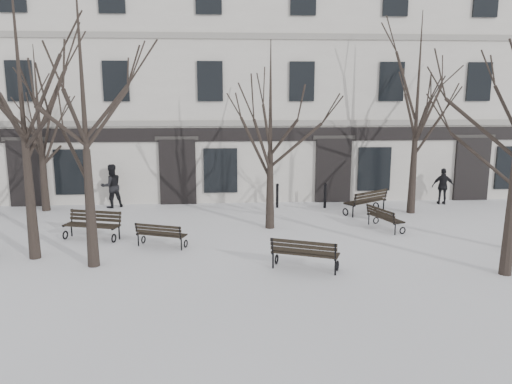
{
  "coord_description": "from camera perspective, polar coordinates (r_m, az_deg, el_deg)",
  "views": [
    {
      "loc": [
        -1.47,
        -14.17,
        4.84
      ],
      "look_at": [
        -0.34,
        3.0,
        1.47
      ],
      "focal_mm": 35.0,
      "sensor_mm": 36.0,
      "label": 1
    }
  ],
  "objects": [
    {
      "name": "ground",
      "position": [
        15.05,
        2.05,
        -7.68
      ],
      "size": [
        100.0,
        100.0,
        0.0
      ],
      "primitive_type": "plane",
      "color": "white",
      "rests_on": "ground"
    },
    {
      "name": "building",
      "position": [
        27.18,
        -0.7,
        12.51
      ],
      "size": [
        40.4,
        10.2,
        11.4
      ],
      "color": "beige",
      "rests_on": "ground"
    },
    {
      "name": "tree_0",
      "position": [
        15.82,
        -25.45,
        12.09
      ],
      "size": [
        6.05,
        6.05,
        8.65
      ],
      "color": "black",
      "rests_on": "ground"
    },
    {
      "name": "tree_1",
      "position": [
        14.42,
        -19.23,
        11.13
      ],
      "size": [
        5.6,
        5.6,
        8.0
      ],
      "color": "black",
      "rests_on": "ground"
    },
    {
      "name": "tree_4",
      "position": [
        22.47,
        -23.64,
        8.69
      ],
      "size": [
        4.77,
        4.77,
        6.82
      ],
      "color": "black",
      "rests_on": "ground"
    },
    {
      "name": "tree_5",
      "position": [
        17.84,
        1.66,
        8.99
      ],
      "size": [
        4.69,
        4.69,
        6.7
      ],
      "color": "black",
      "rests_on": "ground"
    },
    {
      "name": "tree_6",
      "position": [
        21.22,
        18.03,
        11.07
      ],
      "size": [
        5.63,
        5.63,
        8.05
      ],
      "color": "black",
      "rests_on": "ground"
    },
    {
      "name": "bench_1",
      "position": [
        16.33,
        -10.83,
        -4.74
      ],
      "size": [
        1.7,
        1.11,
        0.81
      ],
      "rotation": [
        0.0,
        0.0,
        2.78
      ],
      "color": "black",
      "rests_on": "ground"
    },
    {
      "name": "bench_2",
      "position": [
        14.04,
        5.59,
        -6.93
      ],
      "size": [
        1.95,
        1.31,
        0.94
      ],
      "rotation": [
        0.0,
        0.0,
        2.76
      ],
      "color": "black",
      "rests_on": "ground"
    },
    {
      "name": "bench_3",
      "position": [
        17.84,
        -18.16,
        -3.49
      ],
      "size": [
        2.0,
        1.18,
        0.96
      ],
      "rotation": [
        0.0,
        0.0,
        -0.28
      ],
      "color": "black",
      "rests_on": "ground"
    },
    {
      "name": "bench_4",
      "position": [
        21.0,
        12.52,
        -0.99
      ],
      "size": [
        2.03,
        1.67,
        1.0
      ],
      "rotation": [
        0.0,
        0.0,
        3.72
      ],
      "color": "black",
      "rests_on": "ground"
    },
    {
      "name": "bench_5",
      "position": [
        18.74,
        14.44,
        -2.83
      ],
      "size": [
        1.09,
        1.72,
        0.82
      ],
      "rotation": [
        0.0,
        0.0,
        1.9
      ],
      "color": "black",
      "rests_on": "ground"
    },
    {
      "name": "bollard_a",
      "position": [
        21.64,
        2.44,
        -0.31
      ],
      "size": [
        0.14,
        0.14,
        1.07
      ],
      "color": "black",
      "rests_on": "ground"
    },
    {
      "name": "bollard_b",
      "position": [
        21.75,
        7.89,
        -0.32
      ],
      "size": [
        0.14,
        0.14,
        1.09
      ],
      "color": "black",
      "rests_on": "ground"
    },
    {
      "name": "pedestrian_b",
      "position": [
        22.66,
        -16.06,
        -1.69
      ],
      "size": [
        1.16,
        1.09,
        1.89
      ],
      "primitive_type": "imported",
      "rotation": [
        0.0,
        0.0,
        3.68
      ],
      "color": "black",
      "rests_on": "ground"
    },
    {
      "name": "pedestrian_c",
      "position": [
        23.93,
        20.46,
        -1.3
      ],
      "size": [
        1.01,
        0.57,
        1.62
      ],
      "primitive_type": "imported",
      "rotation": [
        0.0,
        0.0,
        2.95
      ],
      "color": "black",
      "rests_on": "ground"
    }
  ]
}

